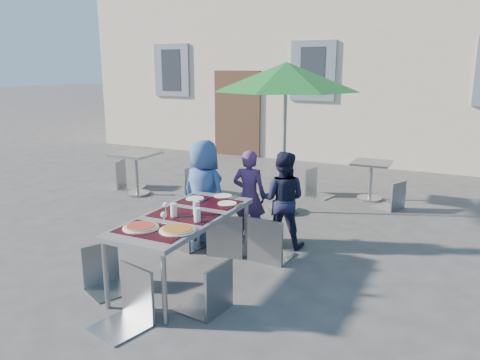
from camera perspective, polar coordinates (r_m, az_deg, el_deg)
The scene contains 22 objects.
ground at distance 5.41m, azimuth -17.06°, elevation -12.16°, with size 90.00×90.00×0.00m, color #3F3E41.
dining_table at distance 5.08m, azimuth -6.90°, elevation -4.86°, with size 0.80×1.85×0.76m.
pizza_near_left at distance 4.72m, azimuth -12.00°, elevation -5.61°, with size 0.36×0.36×0.03m.
pizza_near_right at distance 4.59m, azimuth -7.61°, elevation -5.99°, with size 0.36×0.36×0.03m.
glassware at distance 4.95m, azimuth -6.83°, elevation -3.77°, with size 0.52×0.47×0.15m.
place_settings at distance 5.60m, azimuth -3.04°, elevation -2.34°, with size 0.70×0.49×0.01m.
child_0 at distance 6.16m, azimuth -4.43°, elevation -1.52°, with size 0.68×0.44×1.39m, color #345691.
child_1 at distance 6.24m, azimuth 1.12°, elevation -1.95°, with size 0.45×0.30×1.24m, color #543165.
child_2 at distance 6.07m, azimuth 5.19°, elevation -2.38°, with size 0.61×0.35×1.26m, color #161832.
chair_0 at distance 6.03m, azimuth -6.90°, elevation -3.59°, with size 0.48×0.49×0.90m.
chair_1 at distance 5.76m, azimuth -1.65°, elevation -3.44°, with size 0.54×0.55×1.03m.
chair_2 at distance 5.59m, azimuth 3.60°, elevation -3.89°, with size 0.50×0.50×1.05m.
chair_3 at distance 5.11m, azimuth -16.45°, elevation -7.21°, with size 0.54×0.54×0.91m.
chair_4 at distance 4.46m, azimuth -3.68°, elevation -9.37°, with size 0.48×0.47×0.96m.
chair_5 at distance 4.36m, azimuth -13.72°, elevation -9.88°, with size 0.54×0.54×1.00m.
patio_umbrella at distance 7.31m, azimuth 5.62°, elevation 12.26°, with size 2.30×2.30×2.37m.
cafe_table_0 at distance 8.72m, azimuth -12.54°, elevation 1.76°, with size 0.73×0.73×0.78m.
bg_chair_l_0 at distance 9.26m, azimuth -13.79°, elevation 2.77°, with size 0.59×0.59×1.04m.
bg_chair_r_0 at distance 8.56m, azimuth -6.30°, elevation 2.17°, with size 0.54×0.54×1.03m.
cafe_table_1 at distance 8.53m, azimuth 15.66°, elevation 0.57°, with size 0.64×0.64×0.68m.
bg_chair_l_1 at distance 8.56m, azimuth 9.28°, elevation 1.68°, with size 0.50×0.50×0.94m.
bg_chair_r_1 at distance 8.05m, azimuth 18.31°, elevation 0.22°, with size 0.53×0.53×0.91m.
Camera 1 is at (3.43, -3.49, 2.31)m, focal length 35.00 mm.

